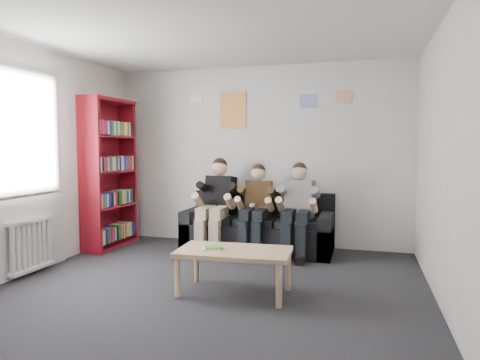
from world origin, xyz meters
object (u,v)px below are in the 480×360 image
object	(u,v)px
sofa	(259,230)
coffee_table	(234,255)
bookshelf	(110,173)
person_middle	(255,209)
person_left	(216,205)
person_right	(297,210)

from	to	relation	value
sofa	coffee_table	size ratio (longest dim) A/B	1.86
bookshelf	coffee_table	size ratio (longest dim) A/B	1.94
bookshelf	person_middle	size ratio (longest dim) A/B	1.76
sofa	person_middle	size ratio (longest dim) A/B	1.69
person_left	person_right	xyz separation A→B (m)	(1.17, 0.00, -0.02)
person_right	bookshelf	bearing A→B (deg)	-168.02
coffee_table	person_middle	bearing A→B (deg)	96.91
person_left	person_middle	size ratio (longest dim) A/B	1.07
bookshelf	person_middle	world-z (taller)	bookshelf
bookshelf	coffee_table	distance (m)	2.87
sofa	bookshelf	bearing A→B (deg)	-169.33
coffee_table	person_right	xyz separation A→B (m)	(0.38, 1.68, 0.24)
bookshelf	person_left	xyz separation A→B (m)	(1.58, 0.21, -0.44)
bookshelf	person_right	size ratio (longest dim) A/B	1.72
person_left	person_right	size ratio (longest dim) A/B	1.04
person_left	person_middle	xyz separation A→B (m)	(0.59, 0.00, -0.03)
bookshelf	person_right	distance (m)	2.80
sofa	person_right	size ratio (longest dim) A/B	1.65
person_left	bookshelf	bearing A→B (deg)	-165.50
sofa	person_left	xyz separation A→B (m)	(-0.59, -0.20, 0.36)
person_middle	person_right	size ratio (longest dim) A/B	0.98
coffee_table	bookshelf	bearing A→B (deg)	148.26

